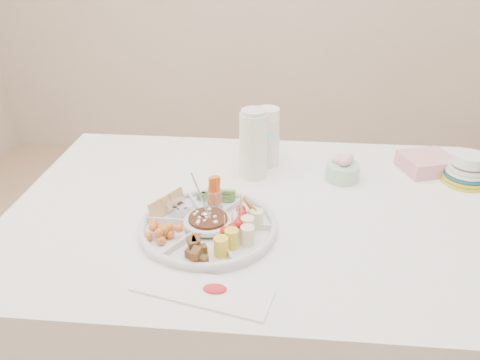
# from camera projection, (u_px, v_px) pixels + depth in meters

# --- Properties ---
(dining_table) EXTENTS (1.52, 1.02, 0.76)m
(dining_table) POSITION_uv_depth(u_px,v_px,m) (258.00, 300.00, 1.61)
(dining_table) COLOR white
(dining_table) RESTS_ON floor
(party_tray) EXTENTS (0.39, 0.39, 0.04)m
(party_tray) POSITION_uv_depth(u_px,v_px,m) (208.00, 224.00, 1.31)
(party_tray) COLOR silver
(party_tray) RESTS_ON dining_table
(bean_dip) EXTENTS (0.11, 0.11, 0.04)m
(bean_dip) POSITION_uv_depth(u_px,v_px,m) (208.00, 222.00, 1.30)
(bean_dip) COLOR #48200F
(bean_dip) RESTS_ON party_tray
(tortillas) EXTENTS (0.09, 0.09, 0.05)m
(tortillas) POSITION_uv_depth(u_px,v_px,m) (251.00, 208.00, 1.34)
(tortillas) COLOR tan
(tortillas) RESTS_ON party_tray
(carrot_cucumber) EXTENTS (0.11, 0.11, 0.09)m
(carrot_cucumber) POSITION_uv_depth(u_px,v_px,m) (215.00, 188.00, 1.40)
(carrot_cucumber) COLOR orange
(carrot_cucumber) RESTS_ON party_tray
(pita_raisins) EXTENTS (0.11, 0.11, 0.06)m
(pita_raisins) POSITION_uv_depth(u_px,v_px,m) (174.00, 203.00, 1.36)
(pita_raisins) COLOR tan
(pita_raisins) RESTS_ON party_tray
(cherries) EXTENTS (0.11, 0.11, 0.04)m
(cherries) POSITION_uv_depth(u_px,v_px,m) (163.00, 231.00, 1.25)
(cherries) COLOR #EA5B13
(cherries) RESTS_ON party_tray
(granola_chunks) EXTENTS (0.10, 0.10, 0.04)m
(granola_chunks) POSITION_uv_depth(u_px,v_px,m) (199.00, 248.00, 1.19)
(granola_chunks) COLOR #402E14
(granola_chunks) RESTS_ON party_tray
(banana_tomato) EXTENTS (0.12, 0.12, 0.10)m
(banana_tomato) POSITION_uv_depth(u_px,v_px,m) (246.00, 229.00, 1.22)
(banana_tomato) COLOR #E9E674
(banana_tomato) RESTS_ON party_tray
(cup_stack) EXTENTS (0.09, 0.09, 0.24)m
(cup_stack) POSITION_uv_depth(u_px,v_px,m) (267.00, 133.00, 1.63)
(cup_stack) COLOR #AAC1A6
(cup_stack) RESTS_ON dining_table
(thermos) EXTENTS (0.11, 0.11, 0.24)m
(thermos) POSITION_uv_depth(u_px,v_px,m) (253.00, 143.00, 1.55)
(thermos) COLOR white
(thermos) RESTS_ON dining_table
(flower_bowl) EXTENTS (0.15, 0.15, 0.08)m
(flower_bowl) POSITION_uv_depth(u_px,v_px,m) (343.00, 168.00, 1.56)
(flower_bowl) COLOR silver
(flower_bowl) RESTS_ON dining_table
(napkin_stack) EXTENTS (0.20, 0.19, 0.06)m
(napkin_stack) POSITION_uv_depth(u_px,v_px,m) (426.00, 163.00, 1.63)
(napkin_stack) COLOR pink
(napkin_stack) RESTS_ON dining_table
(plate_stack) EXTENTS (0.19, 0.19, 0.10)m
(plate_stack) POSITION_uv_depth(u_px,v_px,m) (467.00, 169.00, 1.54)
(plate_stack) COLOR #EDC652
(plate_stack) RESTS_ON dining_table
(placemat) EXTENTS (0.35, 0.18, 0.01)m
(placemat) POSITION_uv_depth(u_px,v_px,m) (202.00, 290.00, 1.10)
(placemat) COLOR white
(placemat) RESTS_ON dining_table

